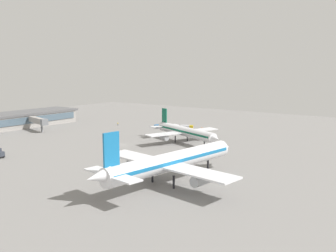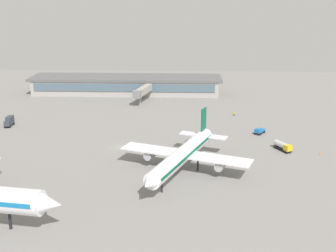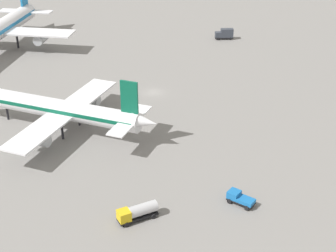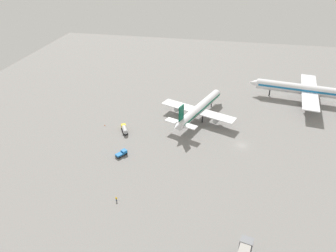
{
  "view_description": "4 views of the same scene",
  "coord_description": "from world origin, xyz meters",
  "px_view_note": "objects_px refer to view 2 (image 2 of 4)",
  "views": [
    {
      "loc": [
        110.61,
        102.8,
        31.04
      ],
      "look_at": [
        -22.68,
        7.06,
        5.65
      ],
      "focal_mm": 39.74,
      "sensor_mm": 36.0,
      "label": 1
    },
    {
      "loc": [
        -19.6,
        121.44,
        42.6
      ],
      "look_at": [
        -14.09,
        -10.45,
        3.75
      ],
      "focal_mm": 46.26,
      "sensor_mm": 36.0,
      "label": 2
    },
    {
      "loc": [
        -108.69,
        -4.34,
        47.99
      ],
      "look_at": [
        -29.4,
        -3.73,
        6.37
      ],
      "focal_mm": 52.88,
      "sensor_mm": 36.0,
      "label": 3
    },
    {
      "loc": [
        -8.74,
        -104.32,
        69.77
      ],
      "look_at": [
        -29.51,
        0.26,
        5.32
      ],
      "focal_mm": 33.44,
      "sensor_mm": 36.0,
      "label": 4
    }
  ],
  "objects_px": {
    "catering_truck": "(9,121)",
    "pushback_tractor": "(259,131)",
    "airplane_at_gate": "(183,154)",
    "ground_crew_worker": "(234,114)",
    "fuel_truck": "(283,146)",
    "safety_cone_near_gate": "(320,154)"
  },
  "relations": [
    {
      "from": "airplane_at_gate",
      "to": "ground_crew_worker",
      "type": "distance_m",
      "value": 59.71
    },
    {
      "from": "airplane_at_gate",
      "to": "catering_truck",
      "type": "relative_size",
      "value": 7.31
    },
    {
      "from": "ground_crew_worker",
      "to": "airplane_at_gate",
      "type": "bearing_deg",
      "value": 154.78
    },
    {
      "from": "airplane_at_gate",
      "to": "catering_truck",
      "type": "bearing_deg",
      "value": -101.91
    },
    {
      "from": "fuel_truck",
      "to": "safety_cone_near_gate",
      "type": "relative_size",
      "value": 10.77
    },
    {
      "from": "catering_truck",
      "to": "pushback_tractor",
      "type": "distance_m",
      "value": 85.85
    },
    {
      "from": "catering_truck",
      "to": "pushback_tractor",
      "type": "relative_size",
      "value": 1.21
    },
    {
      "from": "fuel_truck",
      "to": "catering_truck",
      "type": "xyz_separation_m",
      "value": [
        89.85,
        -21.71,
        0.31
      ]
    },
    {
      "from": "catering_truck",
      "to": "ground_crew_worker",
      "type": "xyz_separation_m",
      "value": [
        -79.83,
        -17.17,
        -0.85
      ]
    },
    {
      "from": "pushback_tractor",
      "to": "fuel_truck",
      "type": "bearing_deg",
      "value": 50.09
    },
    {
      "from": "airplane_at_gate",
      "to": "fuel_truck",
      "type": "height_order",
      "value": "airplane_at_gate"
    },
    {
      "from": "airplane_at_gate",
      "to": "ground_crew_worker",
      "type": "bearing_deg",
      "value": -177.64
    },
    {
      "from": "safety_cone_near_gate",
      "to": "pushback_tractor",
      "type": "bearing_deg",
      "value": -53.51
    },
    {
      "from": "safety_cone_near_gate",
      "to": "ground_crew_worker",
      "type": "bearing_deg",
      "value": -64.55
    },
    {
      "from": "airplane_at_gate",
      "to": "safety_cone_near_gate",
      "type": "distance_m",
      "value": 41.83
    },
    {
      "from": "pushback_tractor",
      "to": "catering_truck",
      "type": "bearing_deg",
      "value": -58.35
    },
    {
      "from": "fuel_truck",
      "to": "pushback_tractor",
      "type": "relative_size",
      "value": 1.38
    },
    {
      "from": "fuel_truck",
      "to": "catering_truck",
      "type": "distance_m",
      "value": 92.44
    },
    {
      "from": "airplane_at_gate",
      "to": "catering_truck",
      "type": "xyz_separation_m",
      "value": [
        60.82,
        -39.3,
        -3.09
      ]
    },
    {
      "from": "airplane_at_gate",
      "to": "fuel_truck",
      "type": "xyz_separation_m",
      "value": [
        -29.03,
        -17.59,
        -3.4
      ]
    },
    {
      "from": "airplane_at_gate",
      "to": "fuel_truck",
      "type": "bearing_deg",
      "value": 142.17
    },
    {
      "from": "fuel_truck",
      "to": "ground_crew_worker",
      "type": "distance_m",
      "value": 40.16
    }
  ]
}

